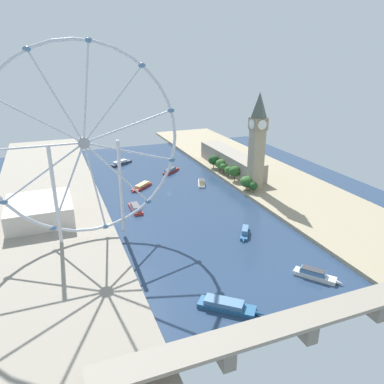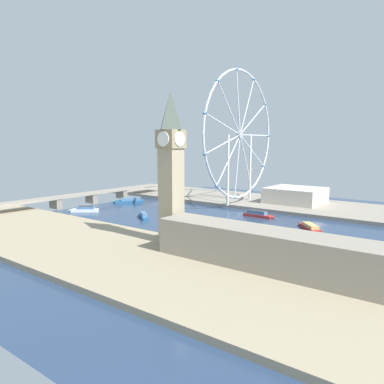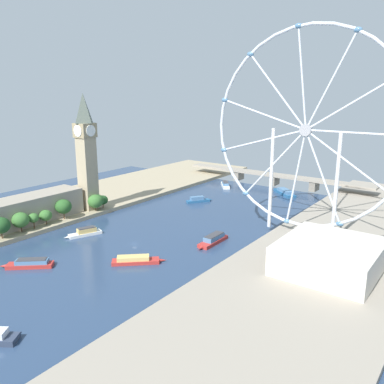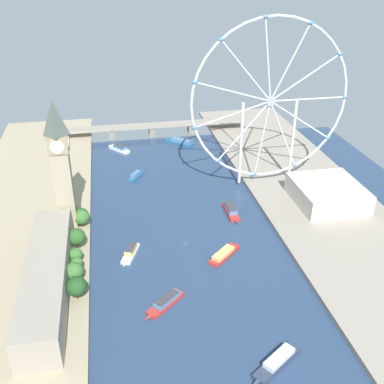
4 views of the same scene
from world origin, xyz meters
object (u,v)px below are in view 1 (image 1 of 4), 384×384
parliament_block (231,160)px  river_bridge (305,321)px  tour_boat_4 (315,275)px  tour_boat_7 (171,170)px  clock_tower (257,141)px  ferris_wheel (84,144)px  tour_boat_1 (142,186)px  tour_boat_2 (202,183)px  tour_boat_0 (227,305)px  tour_boat_5 (135,208)px  riverside_hall (40,210)px  tour_boat_3 (121,163)px  tour_boat_6 (245,232)px

parliament_block → river_bridge: 255.29m
tour_boat_4 → tour_boat_7: 225.60m
clock_tower → ferris_wheel: size_ratio=0.69×
parliament_block → tour_boat_1: (105.17, 16.97, -10.58)m
ferris_wheel → tour_boat_2: 156.13m
river_bridge → tour_boat_2: bearing=-99.9°
tour_boat_0 → tour_boat_5: bearing=135.6°
riverside_hall → river_bridge: bearing=122.7°
tour_boat_2 → tour_boat_3: (60.59, -100.46, -0.11)m
tour_boat_5 → tour_boat_7: size_ratio=1.19×
parliament_block → tour_boat_7: parliament_block is taller
tour_boat_6 → ferris_wheel: bearing=-73.3°
tour_boat_1 → tour_boat_6: tour_boat_6 is taller
river_bridge → ferris_wheel: bearing=-59.0°
clock_tower → river_bridge: bearing=66.6°
tour_boat_3 → tour_boat_5: bearing=-130.0°
tour_boat_4 → tour_boat_5: bearing=171.0°
clock_tower → tour_boat_7: 112.66m
tour_boat_4 → tour_boat_7: bearing=145.7°
tour_boat_2 → tour_boat_0: bearing=-177.5°
parliament_block → ferris_wheel: size_ratio=0.90×
tour_boat_0 → tour_boat_6: (-49.11, -69.46, -0.04)m
tour_boat_1 → tour_boat_3: (2.52, -87.97, 0.26)m
parliament_block → tour_boat_2: parliament_block is taller
clock_tower → ferris_wheel: bearing=16.0°
tour_boat_4 → tour_boat_7: (14.26, -225.15, -0.20)m
riverside_hall → tour_boat_4: bearing=137.0°
river_bridge → clock_tower: bearing=-113.4°
riverside_hall → tour_boat_3: riverside_hall is taller
riverside_hall → tour_boat_5: bearing=178.0°
parliament_block → tour_boat_1: 107.05m
tour_boat_6 → tour_boat_7: size_ratio=0.89×
parliament_block → tour_boat_6: (59.88, 141.03, -10.31)m
tour_boat_1 → tour_boat_5: size_ratio=0.88×
riverside_hall → tour_boat_4: (-148.54, 138.57, -8.31)m
ferris_wheel → tour_boat_5: bearing=-133.3°
ferris_wheel → river_bridge: size_ratio=0.66×
parliament_block → riverside_hall: bearing=18.4°
river_bridge → tour_boat_5: 177.34m
tour_boat_4 → clock_tower: bearing=126.0°
parliament_block → tour_boat_3: size_ratio=3.78×
clock_tower → tour_boat_7: size_ratio=3.64×
ferris_wheel → riverside_hall: ferris_wheel is taller
tour_boat_1 → tour_boat_5: bearing=28.1°
tour_boat_0 → tour_boat_2: size_ratio=1.21×
tour_boat_5 → clock_tower: bearing=-89.2°
tour_boat_4 → tour_boat_1: bearing=159.0°
riverside_hall → tour_boat_5: size_ratio=1.76×
clock_tower → tour_boat_7: clock_tower is taller
tour_boat_4 → tour_boat_3: bearing=154.3°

